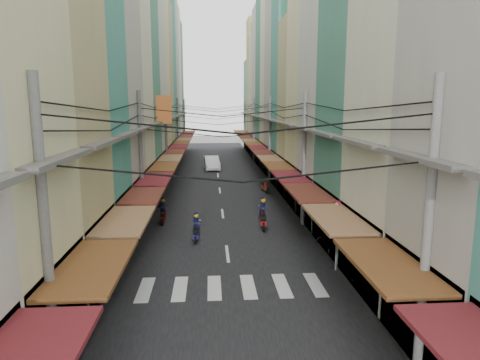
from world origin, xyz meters
name	(u,v)px	position (x,y,z in m)	size (l,w,h in m)	color
ground	(226,241)	(0.00, 0.00, 0.00)	(160.00, 160.00, 0.00)	slate
road	(218,179)	(0.00, 20.00, 0.01)	(10.00, 80.00, 0.02)	black
sidewalk_left	(153,179)	(-6.50, 20.00, 0.03)	(3.00, 80.00, 0.06)	slate
sidewalk_right	(282,178)	(6.50, 20.00, 0.03)	(3.00, 80.00, 0.06)	slate
crosswalk	(231,287)	(0.00, -6.00, 0.03)	(7.55, 2.40, 0.01)	silver
building_row_left	(128,77)	(-7.92, 16.56, 9.78)	(7.80, 67.67, 23.70)	beige
building_row_right	(306,82)	(7.92, 16.45, 9.41)	(7.80, 68.98, 22.59)	teal
utility_poles	(219,114)	(0.00, 15.01, 6.59)	(10.20, 66.13, 8.20)	gray
white_car	(212,169)	(-0.63, 26.34, 0.00)	(5.36, 2.10, 1.89)	silver
bicycle	(331,246)	(5.52, -1.18, 0.00)	(0.54, 1.43, 0.99)	black
moving_scooters	(227,214)	(0.22, 3.85, 0.53)	(8.01, 14.53, 1.94)	black
parked_scooters	(323,255)	(4.43, -3.69, 0.46)	(12.67, 14.09, 0.99)	black
pedestrians	(144,222)	(-4.46, 0.49, 1.05)	(14.32, 19.88, 2.20)	#281F2A
market_umbrella	(346,221)	(5.58, -3.32, 1.99)	(2.15, 2.15, 2.26)	#B2B2B7
traffic_sign	(337,219)	(4.78, -4.49, 2.40)	(0.10, 0.71, 3.24)	gray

